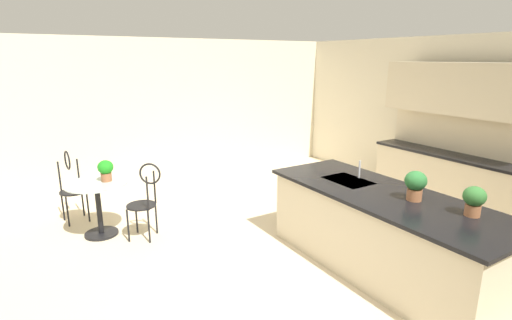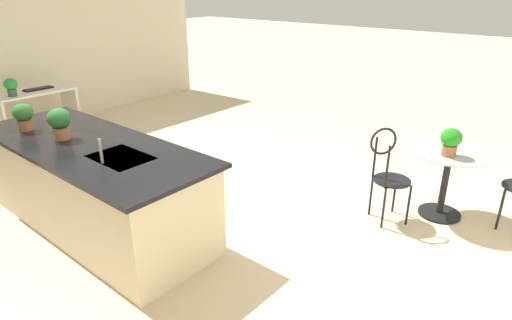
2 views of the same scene
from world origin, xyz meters
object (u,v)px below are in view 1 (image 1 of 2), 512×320
potted_plant_counter_far (474,199)px  bistro_table (98,204)px  chair_near_window (72,183)px  potted_plant_on_table (106,169)px  potted_plant_counter_near (415,184)px  chair_by_island (145,197)px

potted_plant_counter_far → bistro_table: bearing=-141.9°
chair_near_window → potted_plant_on_table: (0.71, 0.37, 0.33)m
chair_near_window → bistro_table: bearing=17.2°
bistro_table → potted_plant_counter_near: 3.96m
potted_plant_counter_near → chair_near_window: bearing=-142.2°
potted_plant_counter_far → chair_by_island: bearing=-144.0°
bistro_table → potted_plant_counter_far: size_ratio=2.81×
potted_plant_counter_far → potted_plant_counter_near: size_ratio=0.92×
potted_plant_on_table → potted_plant_counter_far: 4.34m
potted_plant_counter_near → bistro_table: bearing=-138.2°
chair_by_island → potted_plant_counter_far: size_ratio=3.66×
potted_plant_on_table → potted_plant_counter_far: size_ratio=1.01×
chair_near_window → potted_plant_counter_near: size_ratio=3.35×
chair_near_window → potted_plant_counter_near: 4.65m
chair_by_island → potted_plant_counter_far: 3.79m
chair_by_island → potted_plant_on_table: size_ratio=3.63×
potted_plant_on_table → potted_plant_counter_far: potted_plant_counter_far is taller
chair_by_island → potted_plant_counter_near: bearing=40.1°
chair_near_window → potted_plant_on_table: chair_near_window is taller
chair_by_island → potted_plant_on_table: 0.67m
potted_plant_on_table → potted_plant_counter_near: 3.84m
potted_plant_counter_far → potted_plant_counter_near: (-0.55, -0.11, 0.01)m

